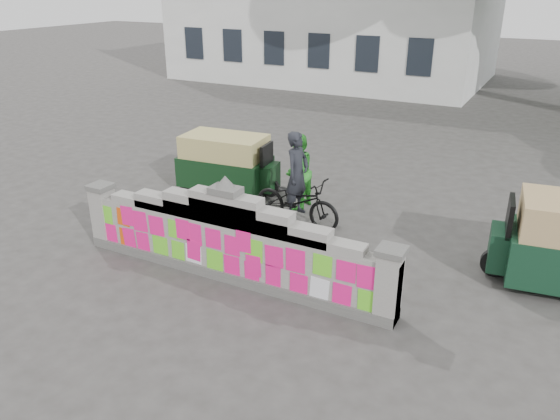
{
  "coord_description": "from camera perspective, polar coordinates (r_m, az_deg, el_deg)",
  "views": [
    {
      "loc": [
        4.98,
        -7.41,
        5.14
      ],
      "look_at": [
        0.55,
        1.0,
        1.1
      ],
      "focal_mm": 35.0,
      "sensor_mm": 36.0,
      "label": 1
    }
  ],
  "objects": [
    {
      "name": "cyclist_rider",
      "position": [
        12.04,
        1.79,
        2.64
      ],
      "size": [
        0.52,
        0.73,
        1.9
      ],
      "primitive_type": "imported",
      "rotation": [
        0.0,
        0.0,
        1.47
      ],
      "color": "black",
      "rests_on": "ground"
    },
    {
      "name": "cyclist_bike",
      "position": [
        12.18,
        1.77,
        0.93
      ],
      "size": [
        2.19,
        0.95,
        1.12
      ],
      "primitive_type": "imported",
      "rotation": [
        0.0,
        0.0,
        1.47
      ],
      "color": "black",
      "rests_on": "ground"
    },
    {
      "name": "pedestrian",
      "position": [
        12.99,
        1.84,
        4.0
      ],
      "size": [
        0.74,
        0.92,
        1.82
      ],
      "primitive_type": "imported",
      "rotation": [
        0.0,
        0.0,
        -1.63
      ],
      "color": "#299127",
      "rests_on": "ground"
    },
    {
      "name": "rickshaw_left",
      "position": [
        14.22,
        -5.51,
        4.98
      ],
      "size": [
        2.7,
        1.44,
        1.47
      ],
      "rotation": [
        0.0,
        0.0,
        0.09
      ],
      "color": "black",
      "rests_on": "ground"
    },
    {
      "name": "parapet_wall",
      "position": [
        9.94,
        -5.51,
        -3.29
      ],
      "size": [
        6.48,
        0.44,
        2.01
      ],
      "color": "#4C4C49",
      "rests_on": "ground"
    },
    {
      "name": "ground",
      "position": [
        10.3,
        -5.34,
        -7.02
      ],
      "size": [
        100.0,
        100.0,
        0.0
      ],
      "primitive_type": "plane",
      "color": "#383533",
      "rests_on": "ground"
    },
    {
      "name": "building",
      "position": [
        31.76,
        5.99,
        20.87
      ],
      "size": [
        16.0,
        10.0,
        8.9
      ],
      "color": "silver",
      "rests_on": "ground"
    }
  ]
}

